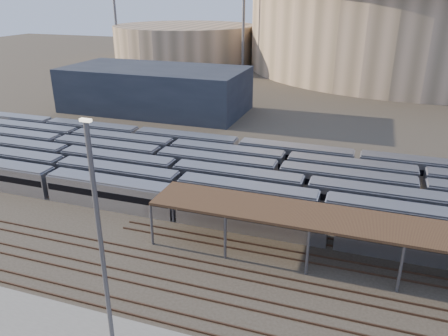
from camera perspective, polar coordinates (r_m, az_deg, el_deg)
ground at (r=46.51m, az=-1.06°, el=-12.37°), size 420.00×420.00×0.00m
subway_trains at (r=61.01m, az=5.67°, el=-1.71°), size 129.12×23.90×3.60m
empty_tracks at (r=42.70m, az=-3.44°, el=-15.84°), size 170.00×9.62×0.18m
stadium at (r=176.66m, az=23.83°, el=17.14°), size 124.00×124.00×32.50m
secondary_arena at (r=182.45m, az=-5.05°, el=15.94°), size 56.00×56.00×14.00m
service_building at (r=105.16m, az=-8.96°, el=10.14°), size 42.00×20.00×10.00m
floodlight_0 at (r=152.36m, az=2.58°, el=19.95°), size 4.00×1.00×38.40m
floodlight_1 at (r=184.43m, az=-14.12°, el=19.73°), size 4.00×1.00×38.40m
floodlight_3 at (r=197.44m, az=12.94°, el=19.94°), size 4.00×1.00×38.40m
yard_light_pole at (r=32.96m, az=-15.80°, el=-9.38°), size 0.81×0.36×18.57m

